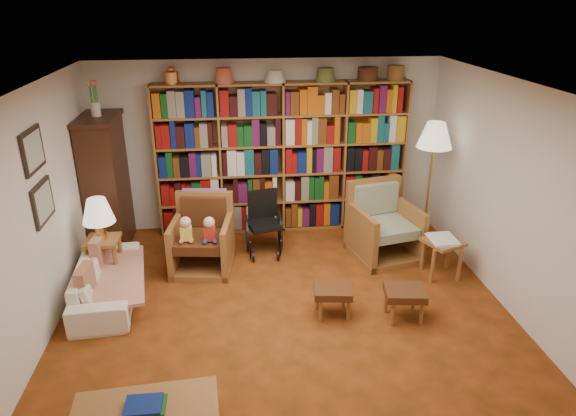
{
  "coord_description": "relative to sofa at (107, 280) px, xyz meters",
  "views": [
    {
      "loc": [
        -0.53,
        -4.82,
        3.32
      ],
      "look_at": [
        0.08,
        0.6,
        1.04
      ],
      "focal_mm": 32.0,
      "sensor_mm": 36.0,
      "label": 1
    }
  ],
  "objects": [
    {
      "name": "side_table_lamp",
      "position": [
        -0.1,
        0.43,
        0.18
      ],
      "size": [
        0.4,
        0.4,
        0.57
      ],
      "color": "#A36232",
      "rests_on": "floor"
    },
    {
      "name": "floor",
      "position": [
        2.05,
        -0.58,
        -0.23
      ],
      "size": [
        5.0,
        5.0,
        0.0
      ],
      "primitive_type": "plane",
      "color": "#8F3C16",
      "rests_on": "ground"
    },
    {
      "name": "wall_right",
      "position": [
        4.55,
        -0.58,
        1.02
      ],
      "size": [
        0.0,
        5.0,
        5.0
      ],
      "primitive_type": "plane",
      "rotation": [
        1.57,
        0.0,
        -1.57
      ],
      "color": "silver",
      "rests_on": "floor"
    },
    {
      "name": "floor_lamp",
      "position": [
        4.2,
        0.97,
        1.29
      ],
      "size": [
        0.47,
        0.47,
        1.77
      ],
      "color": "gold",
      "rests_on": "floor"
    },
    {
      "name": "table_lamp",
      "position": [
        -0.1,
        0.43,
        0.69
      ],
      "size": [
        0.38,
        0.38,
        0.52
      ],
      "color": "gold",
      "rests_on": "side_table_lamp"
    },
    {
      "name": "armchair_leather",
      "position": [
        1.08,
        0.7,
        0.16
      ],
      "size": [
        0.86,
        0.89,
        0.96
      ],
      "color": "#A36232",
      "rests_on": "floor"
    },
    {
      "name": "footstool_a",
      "position": [
        2.56,
        -0.64,
        0.05
      ],
      "size": [
        0.45,
        0.4,
        0.35
      ],
      "color": "#522A15",
      "rests_on": "floor"
    },
    {
      "name": "wall_front",
      "position": [
        2.05,
        -3.08,
        1.02
      ],
      "size": [
        5.0,
        0.0,
        5.0
      ],
      "primitive_type": "plane",
      "rotation": [
        -1.57,
        0.0,
        0.0
      ],
      "color": "silver",
      "rests_on": "floor"
    },
    {
      "name": "footstool_b",
      "position": [
        3.32,
        -0.79,
        0.06
      ],
      "size": [
        0.48,
        0.42,
        0.36
      ],
      "color": "#522A15",
      "rests_on": "floor"
    },
    {
      "name": "wall_back",
      "position": [
        2.05,
        1.92,
        1.02
      ],
      "size": [
        5.0,
        0.0,
        5.0
      ],
      "primitive_type": "plane",
      "rotation": [
        1.57,
        0.0,
        0.0
      ],
      "color": "silver",
      "rests_on": "floor"
    },
    {
      "name": "cushion_right",
      "position": [
        -0.13,
        -0.35,
        0.22
      ],
      "size": [
        0.13,
        0.35,
        0.35
      ],
      "primitive_type": "cube",
      "rotation": [
        0.0,
        0.0,
        -0.07
      ],
      "color": "maroon",
      "rests_on": "sofa"
    },
    {
      "name": "side_table_papers",
      "position": [
        4.09,
        0.08,
        0.17
      ],
      "size": [
        0.54,
        0.54,
        0.52
      ],
      "color": "#A36232",
      "rests_on": "floor"
    },
    {
      "name": "framed_pictures",
      "position": [
        -0.43,
        -0.28,
        1.39
      ],
      "size": [
        0.03,
        0.52,
        0.97
      ],
      "color": "black",
      "rests_on": "wall_left"
    },
    {
      "name": "ceiling",
      "position": [
        2.05,
        -0.58,
        2.27
      ],
      "size": [
        5.0,
        5.0,
        0.0
      ],
      "primitive_type": "plane",
      "rotation": [
        3.14,
        0.0,
        0.0
      ],
      "color": "white",
      "rests_on": "wall_back"
    },
    {
      "name": "wheelchair",
      "position": [
        1.91,
        1.04,
        0.15
      ],
      "size": [
        0.5,
        0.68,
        0.85
      ],
      "color": "black",
      "rests_on": "floor"
    },
    {
      "name": "cushion_left",
      "position": [
        -0.13,
        0.35,
        0.22
      ],
      "size": [
        0.15,
        0.38,
        0.37
      ],
      "primitive_type": "cube",
      "rotation": [
        0.0,
        0.0,
        -0.09
      ],
      "color": "maroon",
      "rests_on": "sofa"
    },
    {
      "name": "sofa",
      "position": [
        0.0,
        0.0,
        0.0
      ],
      "size": [
        1.63,
        0.73,
        0.47
      ],
      "primitive_type": "imported",
      "rotation": [
        0.0,
        0.0,
        1.64
      ],
      "color": "#EFE8CB",
      "rests_on": "floor"
    },
    {
      "name": "coffee_table",
      "position": [
        0.78,
        -2.28,
        0.12
      ],
      "size": [
        1.14,
        0.63,
        0.45
      ],
      "color": "#A36232",
      "rests_on": "floor"
    },
    {
      "name": "curio_cabinet",
      "position": [
        -0.2,
        1.42,
        0.72
      ],
      "size": [
        0.5,
        0.95,
        2.4
      ],
      "color": "#381A0F",
      "rests_on": "floor"
    },
    {
      "name": "sofa_throw",
      "position": [
        0.05,
        0.0,
        0.07
      ],
      "size": [
        0.95,
        1.5,
        0.04
      ],
      "primitive_type": "cube",
      "rotation": [
        0.0,
        0.0,
        0.15
      ],
      "color": "beige",
      "rests_on": "sofa"
    },
    {
      "name": "bookshelf",
      "position": [
        2.25,
        1.75,
        0.94
      ],
      "size": [
        3.6,
        0.3,
        2.42
      ],
      "color": "#A36232",
      "rests_on": "floor"
    },
    {
      "name": "wall_left",
      "position": [
        -0.45,
        -0.58,
        1.02
      ],
      "size": [
        0.0,
        5.0,
        5.0
      ],
      "primitive_type": "plane",
      "rotation": [
        1.57,
        0.0,
        1.57
      ],
      "color": "silver",
      "rests_on": "floor"
    },
    {
      "name": "armchair_sage",
      "position": [
        3.51,
        0.76,
        0.15
      ],
      "size": [
        0.99,
        1.0,
        1.0
      ],
      "color": "#A36232",
      "rests_on": "floor"
    }
  ]
}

